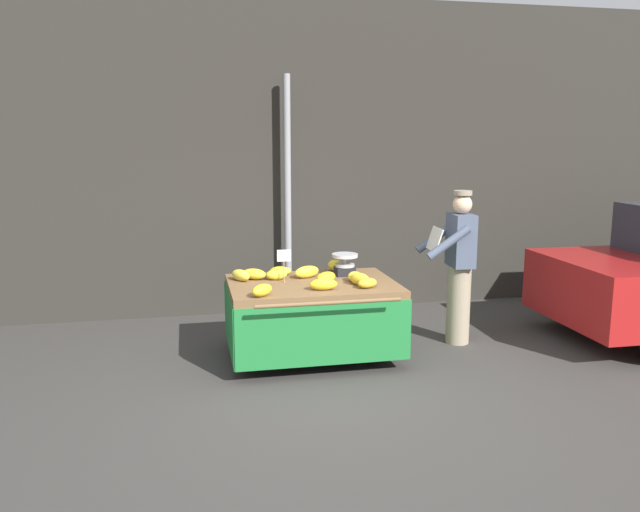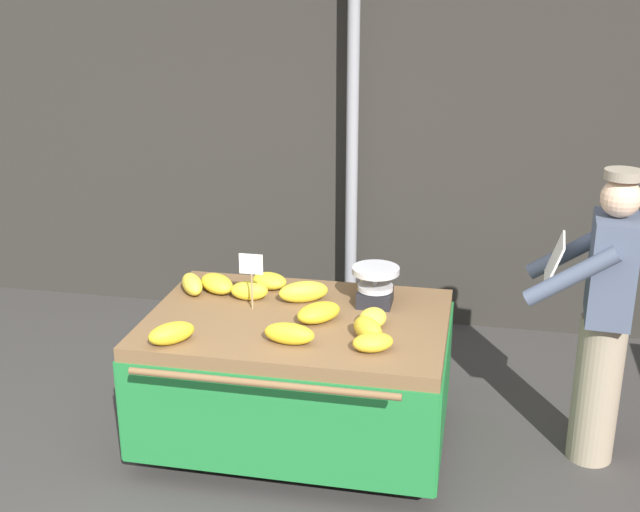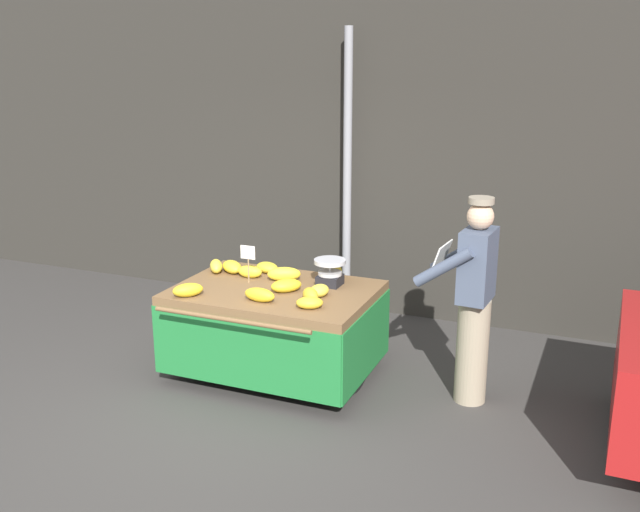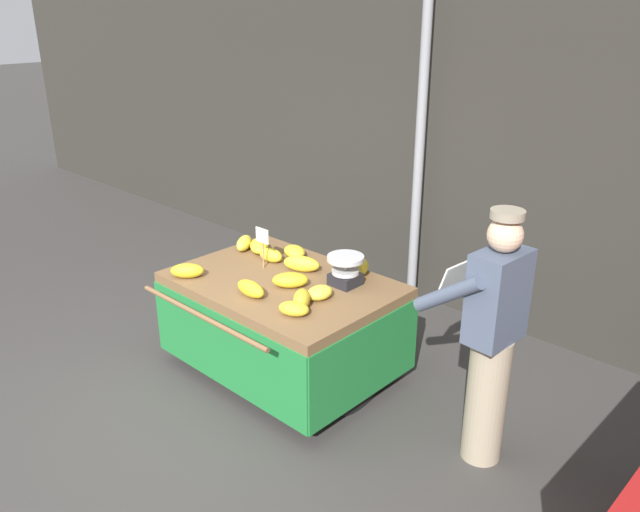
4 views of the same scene
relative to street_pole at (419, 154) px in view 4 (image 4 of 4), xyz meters
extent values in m
plane|color=#383533|center=(-0.04, -2.77, -1.53)|extent=(60.00, 60.00, 0.00)
cube|color=#2D2B26|center=(-0.04, 0.32, 0.49)|extent=(16.00, 0.24, 4.03)
cylinder|color=gray|center=(0.00, 0.00, 0.00)|extent=(0.09, 0.09, 3.05)
cube|color=brown|center=(-0.03, -1.72, -0.75)|extent=(1.70, 1.19, 0.08)
cylinder|color=black|center=(-0.80, -1.72, -1.14)|extent=(0.05, 0.77, 0.77)
cylinder|color=#B7B7BC|center=(-0.83, -1.72, -1.14)|extent=(0.01, 0.14, 0.14)
cylinder|color=black|center=(0.75, -1.72, -1.14)|extent=(0.05, 0.77, 0.77)
cylinder|color=#B7B7BC|center=(0.78, -1.72, -1.14)|extent=(0.01, 0.14, 0.14)
cylinder|color=#4C4742|center=(-0.03, -1.21, -1.16)|extent=(0.05, 0.05, 0.74)
cube|color=#1E7233|center=(-0.03, -2.32, -1.09)|extent=(1.70, 0.02, 0.60)
cube|color=#1E7233|center=(-0.03, -1.13, -1.09)|extent=(1.70, 0.02, 0.60)
cube|color=#1E7233|center=(-0.88, -1.72, -1.09)|extent=(0.02, 1.19, 0.60)
cube|color=#1E7233|center=(0.83, -1.72, -1.09)|extent=(0.02, 1.19, 0.60)
cylinder|color=brown|center=(-0.03, -2.50, -0.73)|extent=(1.36, 0.04, 0.04)
cube|color=black|center=(0.39, -1.46, -0.67)|extent=(0.20, 0.20, 0.09)
cylinder|color=#B7B7BC|center=(0.39, -1.46, -0.57)|extent=(0.02, 0.02, 0.11)
cylinder|color=#B7B7BC|center=(0.39, -1.46, -0.49)|extent=(0.28, 0.28, 0.04)
cylinder|color=#B7B7BC|center=(0.39, -1.46, -0.60)|extent=(0.21, 0.21, 0.03)
cylinder|color=#997A51|center=(-0.31, -1.66, -0.60)|extent=(0.01, 0.01, 0.22)
cube|color=white|center=(-0.31, -1.67, -0.43)|extent=(0.14, 0.01, 0.12)
ellipsoid|color=gold|center=(0.11, -1.77, -0.65)|extent=(0.30, 0.30, 0.11)
ellipsoid|color=gold|center=(0.01, -2.08, -0.65)|extent=(0.28, 0.13, 0.12)
ellipsoid|color=yellow|center=(0.42, -1.77, -0.66)|extent=(0.17, 0.22, 0.10)
ellipsoid|color=gold|center=(0.41, -1.96, -0.65)|extent=(0.23, 0.25, 0.13)
ellipsoid|color=yellow|center=(-0.74, -1.50, -0.65)|extent=(0.24, 0.28, 0.12)
ellipsoid|color=yellow|center=(-0.04, -1.50, -0.65)|extent=(0.32, 0.23, 0.13)
ellipsoid|color=yellow|center=(-0.30, -1.32, -0.66)|extent=(0.27, 0.23, 0.10)
ellipsoid|color=yellow|center=(0.34, -1.24, -0.65)|extent=(0.24, 0.28, 0.13)
ellipsoid|color=yellow|center=(-0.59, -1.45, -0.65)|extent=(0.31, 0.29, 0.11)
ellipsoid|color=gold|center=(-0.60, -2.20, -0.65)|extent=(0.27, 0.27, 0.11)
ellipsoid|color=gold|center=(0.46, -2.08, -0.66)|extent=(0.26, 0.22, 0.10)
ellipsoid|color=yellow|center=(-0.36, -1.53, -0.65)|extent=(0.24, 0.14, 0.12)
cylinder|color=gray|center=(1.68, -1.55, -1.09)|extent=(0.26, 0.26, 0.88)
cube|color=#475166|center=(1.68, -1.55, -0.36)|extent=(0.26, 0.40, 0.58)
sphere|color=#DBB28E|center=(1.68, -1.55, 0.04)|extent=(0.21, 0.21, 0.21)
cylinder|color=gray|center=(1.68, -1.55, 0.16)|extent=(0.20, 0.20, 0.05)
cylinder|color=#475166|center=(1.45, -1.74, -0.35)|extent=(0.48, 0.13, 0.37)
cylinder|color=#475166|center=(1.48, -1.33, -0.35)|extent=(0.48, 0.13, 0.37)
cube|color=silver|center=(1.38, -1.53, -0.34)|extent=(0.12, 0.35, 0.25)
camera|label=1|loc=(-1.27, -7.96, 0.74)|focal=35.67mm
camera|label=2|loc=(0.95, -5.86, 1.15)|focal=45.42mm
camera|label=3|loc=(2.59, -7.01, 1.24)|focal=40.07mm
camera|label=4|loc=(3.23, -4.77, 1.28)|focal=35.38mm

